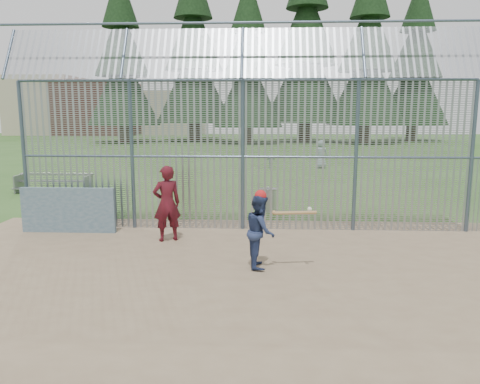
# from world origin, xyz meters

# --- Properties ---
(ground) EXTENTS (120.00, 120.00, 0.00)m
(ground) POSITION_xyz_m (0.00, 0.00, 0.00)
(ground) COLOR #2D511E
(ground) RESTS_ON ground
(dirt_infield) EXTENTS (14.00, 10.00, 0.02)m
(dirt_infield) POSITION_xyz_m (0.00, -0.50, 0.01)
(dirt_infield) COLOR #756047
(dirt_infield) RESTS_ON ground
(dugout_wall) EXTENTS (2.50, 0.12, 1.20)m
(dugout_wall) POSITION_xyz_m (-4.60, 2.90, 0.62)
(dugout_wall) COLOR #38566B
(dugout_wall) RESTS_ON dirt_infield
(batter) EXTENTS (0.62, 0.77, 1.51)m
(batter) POSITION_xyz_m (0.50, 0.34, 0.78)
(batter) COLOR navy
(batter) RESTS_ON dirt_infield
(onlooker) EXTENTS (0.81, 0.70, 1.88)m
(onlooker) POSITION_xyz_m (-1.82, 2.22, 0.96)
(onlooker) COLOR maroon
(onlooker) RESTS_ON dirt_infield
(bg_kid_standing) EXTENTS (0.91, 0.73, 1.62)m
(bg_kid_standing) POSITION_xyz_m (3.86, 17.70, 0.81)
(bg_kid_standing) COLOR gray
(bg_kid_standing) RESTS_ON ground
(bg_kid_seated) EXTENTS (0.52, 0.28, 0.85)m
(bg_kid_seated) POSITION_xyz_m (1.01, 17.45, 0.43)
(bg_kid_seated) COLOR gray
(bg_kid_seated) RESTS_ON ground
(batting_gear) EXTENTS (1.25, 0.40, 0.48)m
(batting_gear) POSITION_xyz_m (0.68, 0.29, 1.43)
(batting_gear) COLOR red
(batting_gear) RESTS_ON ground
(trash_can) EXTENTS (0.56, 0.56, 0.82)m
(trash_can) POSITION_xyz_m (0.72, 5.89, 0.38)
(trash_can) COLOR #94979C
(trash_can) RESTS_ON ground
(bleacher) EXTENTS (3.00, 0.95, 0.72)m
(bleacher) POSITION_xyz_m (-7.79, 9.10, 0.41)
(bleacher) COLOR slate
(bleacher) RESTS_ON ground
(backstop_fence) EXTENTS (20.09, 0.81, 5.30)m
(backstop_fence) POSITION_xyz_m (1.81, 3.43, 2.36)
(backstop_fence) COLOR #47566B
(backstop_fence) RESTS_ON ground
(conifer_row) EXTENTS (38.48, 12.26, 20.20)m
(conifer_row) POSITION_xyz_m (1.93, 41.51, 10.83)
(conifer_row) COLOR #332319
(conifer_row) RESTS_ON ground
(distant_buildings) EXTENTS (26.50, 10.50, 8.00)m
(distant_buildings) POSITION_xyz_m (-23.18, 56.49, 3.60)
(distant_buildings) COLOR brown
(distant_buildings) RESTS_ON ground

